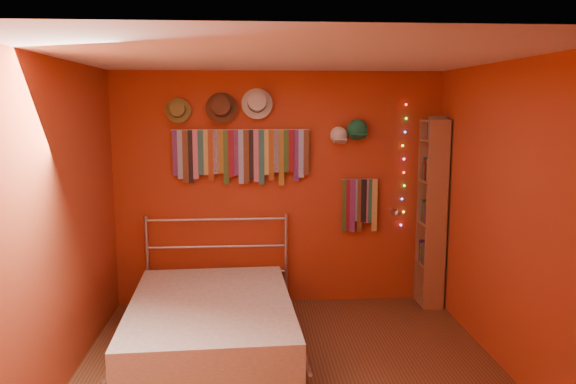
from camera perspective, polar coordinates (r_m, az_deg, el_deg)
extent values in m
plane|color=#562E1D|center=(4.73, 0.32, -18.19)|extent=(3.50, 3.50, 0.00)
cube|color=#973818|center=(6.02, -0.91, 0.28)|extent=(3.50, 0.02, 2.50)
cube|color=#973818|center=(4.76, 21.84, -2.67)|extent=(0.02, 3.50, 2.50)
cube|color=#973818|center=(4.53, -22.38, -3.29)|extent=(0.02, 3.50, 2.50)
cube|color=white|center=(4.22, 0.35, 13.61)|extent=(3.50, 3.50, 0.02)
cylinder|color=#B9B8BE|center=(5.90, -4.80, 6.31)|extent=(1.45, 0.01, 0.01)
cube|color=#381964|center=(5.96, -11.39, 3.90)|extent=(0.06, 0.01, 0.48)
cube|color=#7293CB|center=(5.95, -10.89, 3.75)|extent=(0.06, 0.01, 0.51)
cube|color=#512E1B|center=(5.94, -10.38, 3.55)|extent=(0.06, 0.01, 0.55)
cube|color=black|center=(5.94, -9.87, 3.54)|extent=(0.06, 0.01, 0.56)
cube|color=#B95C8E|center=(5.93, -9.37, 3.75)|extent=(0.06, 0.01, 0.51)
cube|color=#195058|center=(5.92, -8.87, 3.98)|extent=(0.06, 0.01, 0.47)
cube|color=#B9A64A|center=(5.93, -8.35, 3.97)|extent=(0.06, 0.01, 0.47)
cube|color=maroon|center=(5.92, -7.84, 3.69)|extent=(0.06, 0.01, 0.53)
cube|color=navy|center=(5.91, -7.34, 4.03)|extent=(0.06, 0.01, 0.46)
cube|color=olive|center=(5.92, -6.82, 4.08)|extent=(0.06, 0.01, 0.45)
cube|color=#2E5221|center=(5.91, -6.31, 3.52)|extent=(0.06, 0.01, 0.57)
cube|color=maroon|center=(5.90, -5.80, 3.88)|extent=(0.06, 0.01, 0.50)
cube|color=#47175D|center=(5.91, -5.29, 3.98)|extent=(0.06, 0.01, 0.48)
cube|color=#7792D4|center=(5.91, -4.77, 3.56)|extent=(0.06, 0.01, 0.57)
cube|color=#482918|center=(5.90, -4.26, 3.56)|extent=(0.06, 0.01, 0.57)
cube|color=black|center=(5.91, -3.75, 3.77)|extent=(0.06, 0.01, 0.53)
cube|color=#A5526A|center=(5.91, -3.24, 3.66)|extent=(0.06, 0.01, 0.55)
cube|color=#1B5561|center=(5.90, -2.72, 3.53)|extent=(0.06, 0.01, 0.58)
cube|color=#C2BD4D|center=(5.91, -2.22, 4.03)|extent=(0.06, 0.01, 0.47)
cube|color=brown|center=(5.91, -1.70, 3.76)|extent=(0.06, 0.01, 0.53)
cube|color=#181250|center=(5.90, -1.19, 4.15)|extent=(0.06, 0.01, 0.45)
cube|color=#8E6119|center=(5.92, -0.68, 3.49)|extent=(0.06, 0.01, 0.59)
cube|color=#205120|center=(5.91, -0.17, 4.17)|extent=(0.06, 0.01, 0.45)
cube|color=maroon|center=(5.91, 0.35, 4.19)|extent=(0.06, 0.01, 0.44)
cube|color=#411B6F|center=(5.93, 0.85, 3.72)|extent=(0.06, 0.01, 0.54)
cube|color=#7A94DA|center=(5.93, 1.36, 3.90)|extent=(0.06, 0.01, 0.51)
cube|color=#51281B|center=(5.93, 1.87, 4.04)|extent=(0.06, 0.01, 0.48)
cylinder|color=#B9B8BE|center=(6.07, 7.33, 1.29)|extent=(0.40, 0.01, 0.01)
cube|color=#275321|center=(6.07, 5.81, -1.40)|extent=(0.06, 0.01, 0.57)
cube|color=maroon|center=(6.07, 6.20, -1.28)|extent=(0.06, 0.01, 0.54)
cube|color=#521B6E|center=(6.08, 6.58, -1.42)|extent=(0.06, 0.01, 0.57)
cube|color=#779BD4|center=(6.08, 6.94, -0.84)|extent=(0.06, 0.01, 0.45)
cube|color=#4D3219|center=(6.10, 7.31, -1.40)|extent=(0.06, 0.01, 0.57)
cube|color=black|center=(6.09, 7.70, -0.90)|extent=(0.06, 0.01, 0.46)
cube|color=#A75380|center=(6.11, 8.04, -0.94)|extent=(0.06, 0.01, 0.48)
cube|color=#17524B|center=(6.11, 8.42, -0.90)|extent=(0.06, 0.01, 0.47)
cube|color=#AF9846|center=(6.12, 8.79, -1.36)|extent=(0.06, 0.01, 0.57)
cylinder|color=olive|center=(5.93, -11.10, 8.13)|extent=(0.26, 0.06, 0.26)
cylinder|color=olive|center=(5.89, -11.16, 8.23)|extent=(0.15, 0.13, 0.17)
cylinder|color=#332314|center=(5.91, -11.13, 8.18)|extent=(0.16, 0.05, 0.16)
cylinder|color=#4D2E1B|center=(5.89, -6.79, 8.46)|extent=(0.32, 0.08, 0.32)
cylinder|color=#4D2E1B|center=(5.84, -6.82, 8.58)|extent=(0.19, 0.16, 0.21)
cylinder|color=black|center=(5.87, -6.81, 8.52)|extent=(0.20, 0.06, 0.20)
cylinder|color=beige|center=(5.89, -3.17, 8.94)|extent=(0.32, 0.08, 0.32)
cylinder|color=beige|center=(5.83, -3.16, 9.07)|extent=(0.19, 0.16, 0.21)
cylinder|color=black|center=(5.86, -3.16, 9.01)|extent=(0.20, 0.06, 0.20)
ellipsoid|color=silver|center=(5.98, 5.17, 5.76)|extent=(0.18, 0.14, 0.18)
cube|color=silver|center=(5.88, 5.34, 5.16)|extent=(0.13, 0.10, 0.05)
ellipsoid|color=#186E49|center=(6.01, 7.06, 6.30)|extent=(0.20, 0.15, 0.20)
cube|color=#186E49|center=(5.90, 7.28, 5.65)|extent=(0.14, 0.11, 0.06)
sphere|color=#FF3333|center=(6.14, 11.90, 8.69)|extent=(0.02, 0.02, 0.02)
sphere|color=#33FF4C|center=(6.14, 11.91, 7.33)|extent=(0.02, 0.02, 0.02)
sphere|color=#4C66FF|center=(6.14, 11.81, 5.98)|extent=(0.02, 0.02, 0.02)
sphere|color=yellow|center=(6.15, 11.57, 4.64)|extent=(0.02, 0.02, 0.02)
sphere|color=#FF4CCC|center=(6.16, 11.70, 3.29)|extent=(0.02, 0.02, 0.02)
sphere|color=#FF3333|center=(6.18, 11.69, 1.96)|extent=(0.02, 0.02, 0.02)
sphere|color=#33FF4C|center=(6.20, 11.72, 0.63)|extent=(0.02, 0.02, 0.02)
sphere|color=#4C66FF|center=(6.22, 11.50, -0.70)|extent=(0.02, 0.02, 0.02)
sphere|color=yellow|center=(6.25, 11.66, -2.00)|extent=(0.02, 0.02, 0.02)
sphere|color=#FF4CCC|center=(6.27, 11.40, -3.31)|extent=(0.02, 0.02, 0.02)
cylinder|color=#B9B8BE|center=(6.23, 10.42, -1.87)|extent=(0.04, 0.03, 0.04)
cylinder|color=#B9B8BE|center=(6.11, 10.71, -1.80)|extent=(0.01, 0.26, 0.08)
sphere|color=white|center=(5.99, 11.03, -2.13)|extent=(0.07, 0.07, 0.07)
cube|color=#905E41|center=(6.01, 14.94, -2.47)|extent=(0.24, 0.02, 2.00)
cube|color=#905E41|center=(6.30, 14.00, -1.90)|extent=(0.24, 0.02, 2.00)
cube|color=#905E41|center=(6.19, 15.47, -2.16)|extent=(0.02, 0.34, 2.00)
cube|color=#905E41|center=(6.41, 14.11, -10.81)|extent=(0.24, 0.32, 0.02)
cube|color=#905E41|center=(6.28, 14.26, -7.11)|extent=(0.24, 0.32, 0.02)
cube|color=#905E41|center=(6.17, 14.42, -3.09)|extent=(0.24, 0.32, 0.02)
cube|color=#905E41|center=(6.10, 14.58, 1.05)|extent=(0.24, 0.32, 0.02)
cube|color=#905E41|center=(6.06, 14.74, 5.08)|extent=(0.24, 0.32, 0.02)
cube|color=#905E41|center=(6.05, 14.82, 6.97)|extent=(0.24, 0.32, 0.02)
cylinder|color=#B9B8BE|center=(6.17, -14.11, -6.89)|extent=(0.04, 0.04, 1.00)
cylinder|color=#B9B8BE|center=(6.09, -0.20, -6.84)|extent=(0.04, 0.04, 1.00)
cylinder|color=#B9B8BE|center=(6.12, -7.18, -8.10)|extent=(1.48, 0.03, 0.03)
cylinder|color=#B9B8BE|center=(6.05, -7.23, -5.52)|extent=(1.48, 0.03, 0.03)
cylinder|color=#B9B8BE|center=(5.98, -7.29, -2.78)|extent=(1.48, 0.03, 0.03)
cube|color=#B9B5A7|center=(5.18, -7.80, -12.98)|extent=(1.50, 2.06, 0.40)
cylinder|color=#B9B8BE|center=(5.29, -16.02, -13.01)|extent=(0.12, 2.00, 0.03)
cylinder|color=#B9B8BE|center=(5.19, 0.58, -13.09)|extent=(0.12, 2.00, 0.03)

